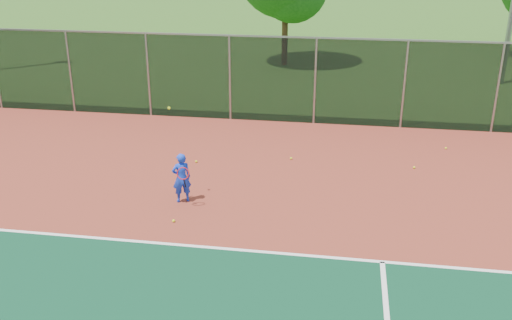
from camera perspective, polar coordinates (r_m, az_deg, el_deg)
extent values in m
cube|color=maroon|center=(11.28, 2.34, -12.02)|extent=(30.00, 20.00, 0.02)
cube|color=white|center=(12.11, 12.51, -9.91)|extent=(22.00, 0.10, 0.00)
cube|color=black|center=(19.93, 5.93, 7.81)|extent=(30.00, 0.04, 3.00)
cube|color=gray|center=(19.63, 6.10, 12.06)|extent=(30.00, 0.06, 0.06)
imported|color=blue|center=(14.20, -7.46, -1.77)|extent=(0.55, 0.49, 1.28)
cylinder|color=black|center=(13.95, -7.14, -2.32)|extent=(0.03, 0.15, 0.27)
torus|color=#A51414|center=(13.74, -7.31, -1.34)|extent=(0.30, 0.13, 0.29)
sphere|color=yellow|center=(13.76, -8.69, 5.16)|extent=(0.07, 0.07, 0.07)
sphere|color=yellow|center=(16.96, 3.53, 0.17)|extent=(0.07, 0.07, 0.07)
sphere|color=yellow|center=(13.46, -8.24, -6.04)|extent=(0.07, 0.07, 0.07)
sphere|color=yellow|center=(16.88, 15.54, -0.73)|extent=(0.07, 0.07, 0.07)
sphere|color=yellow|center=(16.79, -5.99, -0.14)|extent=(0.07, 0.07, 0.07)
sphere|color=yellow|center=(18.69, 18.46, 1.13)|extent=(0.07, 0.07, 0.07)
cylinder|color=#3D2316|center=(29.49, 2.89, 12.14)|extent=(0.30, 0.30, 2.75)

